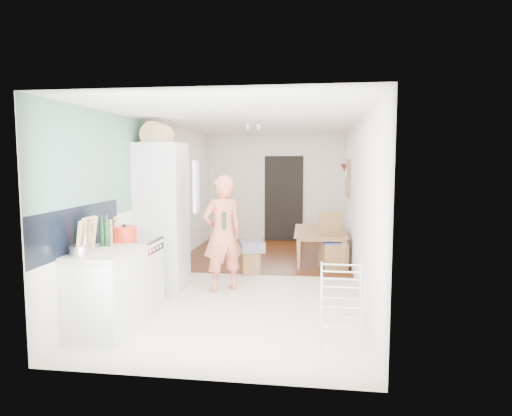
% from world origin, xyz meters
% --- Properties ---
extents(room_shell, '(3.20, 7.00, 2.50)m').
position_xyz_m(room_shell, '(0.00, 0.00, 1.25)').
color(room_shell, white).
rests_on(room_shell, ground).
extents(floor, '(3.20, 7.00, 0.01)m').
position_xyz_m(floor, '(0.00, 0.00, 0.00)').
color(floor, beige).
rests_on(floor, ground).
extents(wood_floor_overlay, '(3.20, 3.30, 0.01)m').
position_xyz_m(wood_floor_overlay, '(0.00, 1.85, 0.01)').
color(wood_floor_overlay, '#622B0D').
rests_on(wood_floor_overlay, room_shell).
extents(sage_wall_panel, '(0.02, 3.00, 1.30)m').
position_xyz_m(sage_wall_panel, '(-1.59, -2.00, 1.85)').
color(sage_wall_panel, slate).
rests_on(sage_wall_panel, room_shell).
extents(tile_splashback, '(0.02, 1.90, 0.50)m').
position_xyz_m(tile_splashback, '(-1.59, -2.55, 1.15)').
color(tile_splashback, black).
rests_on(tile_splashback, room_shell).
extents(doorway_recess, '(0.90, 0.04, 2.00)m').
position_xyz_m(doorway_recess, '(0.20, 3.48, 1.00)').
color(doorway_recess, black).
rests_on(doorway_recess, room_shell).
extents(base_cabinet, '(0.60, 0.90, 0.86)m').
position_xyz_m(base_cabinet, '(-1.30, -2.55, 0.43)').
color(base_cabinet, silver).
rests_on(base_cabinet, room_shell).
extents(worktop, '(0.62, 0.92, 0.06)m').
position_xyz_m(worktop, '(-1.30, -2.55, 0.89)').
color(worktop, beige).
rests_on(worktop, room_shell).
extents(range_cooker, '(0.60, 0.60, 0.88)m').
position_xyz_m(range_cooker, '(-1.30, -1.80, 0.44)').
color(range_cooker, silver).
rests_on(range_cooker, room_shell).
extents(cooker_top, '(0.60, 0.60, 0.04)m').
position_xyz_m(cooker_top, '(-1.30, -1.80, 0.90)').
color(cooker_top, '#BBBBBD').
rests_on(cooker_top, room_shell).
extents(fridge_housing, '(0.66, 0.66, 2.15)m').
position_xyz_m(fridge_housing, '(-1.27, -0.78, 1.07)').
color(fridge_housing, silver).
rests_on(fridge_housing, room_shell).
extents(fridge_door, '(0.14, 0.56, 0.70)m').
position_xyz_m(fridge_door, '(-0.66, -1.08, 1.55)').
color(fridge_door, silver).
rests_on(fridge_door, room_shell).
extents(fridge_interior, '(0.02, 0.52, 0.66)m').
position_xyz_m(fridge_interior, '(-0.96, -0.78, 1.55)').
color(fridge_interior, white).
rests_on(fridge_interior, room_shell).
extents(pinboard, '(0.03, 0.90, 0.70)m').
position_xyz_m(pinboard, '(1.58, 1.90, 1.55)').
color(pinboard, tan).
rests_on(pinboard, room_shell).
extents(pinboard_frame, '(0.00, 0.94, 0.74)m').
position_xyz_m(pinboard_frame, '(1.57, 1.90, 1.55)').
color(pinboard_frame, olive).
rests_on(pinboard_frame, room_shell).
extents(wall_sconce, '(0.18, 0.18, 0.16)m').
position_xyz_m(wall_sconce, '(1.54, 2.55, 1.75)').
color(wall_sconce, maroon).
rests_on(wall_sconce, room_shell).
extents(person, '(0.87, 0.81, 1.99)m').
position_xyz_m(person, '(-0.36, -0.78, 1.00)').
color(person, '#E86F57').
rests_on(person, floor).
extents(dining_table, '(0.84, 1.46, 0.50)m').
position_xyz_m(dining_table, '(1.08, 1.35, 0.25)').
color(dining_table, olive).
rests_on(dining_table, floor).
extents(dining_chair, '(0.53, 0.53, 1.00)m').
position_xyz_m(dining_chair, '(1.27, 0.75, 0.50)').
color(dining_chair, olive).
rests_on(dining_chair, floor).
extents(stool, '(0.37, 0.37, 0.38)m').
position_xyz_m(stool, '(-0.11, 0.25, 0.19)').
color(stool, olive).
rests_on(stool, floor).
extents(grey_drape, '(0.49, 0.49, 0.17)m').
position_xyz_m(grey_drape, '(-0.09, 0.27, 0.46)').
color(grey_drape, slate).
rests_on(grey_drape, stool).
extents(drying_rack, '(0.43, 0.39, 0.84)m').
position_xyz_m(drying_rack, '(1.26, -2.60, 0.42)').
color(drying_rack, silver).
rests_on(drying_rack, floor).
extents(bread_bin, '(0.48, 0.47, 0.21)m').
position_xyz_m(bread_bin, '(-1.29, -0.85, 2.26)').
color(bread_bin, tan).
rests_on(bread_bin, fridge_housing).
extents(red_casserole, '(0.36, 0.36, 0.18)m').
position_xyz_m(red_casserole, '(-1.32, -1.98, 1.01)').
color(red_casserole, red).
rests_on(red_casserole, cooker_top).
extents(steel_pan, '(0.23, 0.23, 0.10)m').
position_xyz_m(steel_pan, '(-1.44, -2.83, 0.97)').
color(steel_pan, '#BBBBBD').
rests_on(steel_pan, worktop).
extents(held_bottle, '(0.05, 0.05, 0.25)m').
position_xyz_m(held_bottle, '(-0.30, -0.93, 1.05)').
color(held_bottle, '#18401F').
rests_on(held_bottle, person).
extents(bottle_a, '(0.07, 0.07, 0.29)m').
position_xyz_m(bottle_a, '(-1.39, -2.29, 1.07)').
color(bottle_a, '#18401F').
rests_on(bottle_a, worktop).
extents(bottle_b, '(0.07, 0.07, 0.29)m').
position_xyz_m(bottle_b, '(-1.45, -2.29, 1.06)').
color(bottle_b, '#18401F').
rests_on(bottle_b, worktop).
extents(bottle_c, '(0.09, 0.09, 0.22)m').
position_xyz_m(bottle_c, '(-1.45, -2.75, 1.03)').
color(bottle_c, beige).
rests_on(bottle_c, worktop).
extents(pepper_mill_front, '(0.07, 0.07, 0.24)m').
position_xyz_m(pepper_mill_front, '(-1.41, -2.02, 1.04)').
color(pepper_mill_front, tan).
rests_on(pepper_mill_front, worktop).
extents(pepper_mill_back, '(0.07, 0.07, 0.22)m').
position_xyz_m(pepper_mill_back, '(-1.43, -2.13, 1.03)').
color(pepper_mill_back, tan).
rests_on(pepper_mill_back, worktop).
extents(chopping_boards, '(0.12, 0.29, 0.39)m').
position_xyz_m(chopping_boards, '(-1.42, -2.70, 1.11)').
color(chopping_boards, tan).
rests_on(chopping_boards, worktop).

